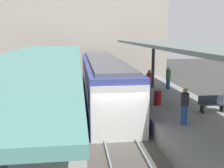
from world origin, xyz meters
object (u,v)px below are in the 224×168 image
passenger_far_end (185,106)px  commuter_train (103,79)px  passenger_mid_platform (168,77)px  passenger_near_bench (149,82)px  litter_bin (158,98)px  platform_bench (212,103)px

passenger_far_end → commuter_train: bearing=109.4°
passenger_mid_platform → passenger_far_end: bearing=-104.0°
passenger_near_bench → passenger_mid_platform: passenger_near_bench is taller
commuter_train → litter_bin: bearing=-60.2°
litter_bin → passenger_near_bench: (0.08, 2.23, 0.51)m
passenger_near_bench → passenger_mid_platform: (1.99, 1.95, -0.04)m
passenger_mid_platform → passenger_far_end: 7.86m
commuter_train → passenger_near_bench: size_ratio=9.12×
passenger_far_end → passenger_mid_platform: bearing=76.0°
commuter_train → passenger_mid_platform: 4.82m
platform_bench → passenger_near_bench: 4.62m
commuter_train → passenger_near_bench: (2.79, -2.50, 0.18)m
litter_bin → passenger_mid_platform: 4.69m
platform_bench → passenger_far_end: (-2.22, -1.70, 0.41)m
commuter_train → passenger_far_end: size_ratio=9.45×
passenger_mid_platform → passenger_far_end: size_ratio=0.99×
commuter_train → platform_bench: bearing=-51.8°
litter_bin → passenger_near_bench: size_ratio=0.46×
commuter_train → platform_bench: (5.10, -6.47, -0.26)m
litter_bin → commuter_train: bearing=119.8°
passenger_far_end → platform_bench: bearing=37.5°
passenger_near_bench → passenger_far_end: size_ratio=1.04×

